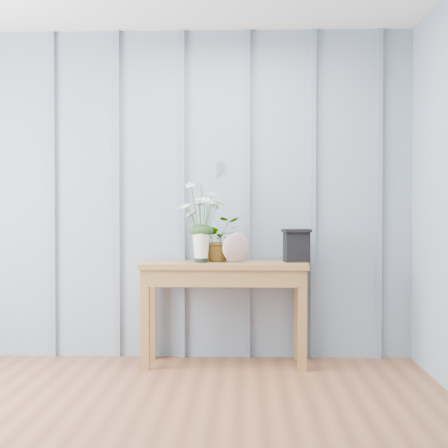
{
  "coord_description": "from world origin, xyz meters",
  "views": [
    {
      "loc": [
        0.73,
        -2.99,
        1.14
      ],
      "look_at": [
        0.58,
        1.94,
        1.03
      ],
      "focal_mm": 55.0,
      "sensor_mm": 36.0,
      "label": 1
    }
  ],
  "objects_px": {
    "sideboard": "(224,278)",
    "felt_disc_vessel": "(236,247)",
    "daisy_vase": "(201,211)",
    "carved_box": "(297,245)"
  },
  "relations": [
    {
      "from": "daisy_vase",
      "to": "carved_box",
      "type": "distance_m",
      "value": 0.74
    },
    {
      "from": "daisy_vase",
      "to": "carved_box",
      "type": "relative_size",
      "value": 2.49
    },
    {
      "from": "daisy_vase",
      "to": "carved_box",
      "type": "height_order",
      "value": "daisy_vase"
    },
    {
      "from": "daisy_vase",
      "to": "carved_box",
      "type": "xyz_separation_m",
      "value": [
        0.7,
        0.07,
        -0.25
      ]
    },
    {
      "from": "felt_disc_vessel",
      "to": "carved_box",
      "type": "bearing_deg",
      "value": -17.57
    },
    {
      "from": "daisy_vase",
      "to": "sideboard",
      "type": "bearing_deg",
      "value": 9.5
    },
    {
      "from": "felt_disc_vessel",
      "to": "carved_box",
      "type": "height_order",
      "value": "carved_box"
    },
    {
      "from": "sideboard",
      "to": "daisy_vase",
      "type": "distance_m",
      "value": 0.52
    },
    {
      "from": "daisy_vase",
      "to": "felt_disc_vessel",
      "type": "bearing_deg",
      "value": 2.17
    },
    {
      "from": "sideboard",
      "to": "felt_disc_vessel",
      "type": "relative_size",
      "value": 5.53
    }
  ]
}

